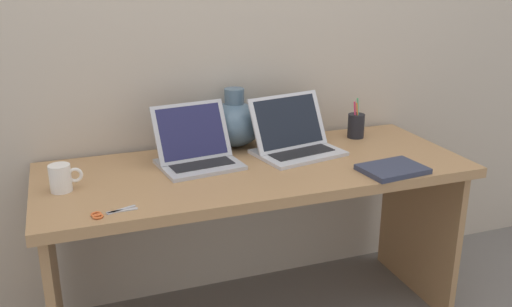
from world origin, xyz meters
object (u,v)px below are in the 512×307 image
at_px(laptop_left, 196,149).
at_px(green_vase, 235,123).
at_px(notebook_stack, 393,169).
at_px(laptop_right, 294,138).
at_px(coffee_mug, 61,178).
at_px(scissors, 106,213).
at_px(pen_cup, 356,125).

relative_size(laptop_left, green_vase, 1.31).
bearing_deg(notebook_stack, green_vase, 132.46).
distance_m(laptop_right, coffee_mug, 0.93).
bearing_deg(green_vase, laptop_left, -141.58).
distance_m(notebook_stack, coffee_mug, 1.21).
xyz_separation_m(laptop_left, scissors, (-0.38, -0.36, -0.06)).
height_order(coffee_mug, pen_cup, pen_cup).
bearing_deg(coffee_mug, notebook_stack, -10.82).
height_order(coffee_mug, scissors, coffee_mug).
xyz_separation_m(laptop_right, green_vase, (-0.20, 0.17, 0.04)).
bearing_deg(pen_cup, scissors, -158.28).
xyz_separation_m(notebook_stack, pen_cup, (0.09, 0.44, 0.05)).
xyz_separation_m(notebook_stack, scissors, (-1.06, -0.02, -0.01)).
distance_m(laptop_left, green_vase, 0.28).
xyz_separation_m(laptop_right, coffee_mug, (-0.92, -0.11, -0.01)).
bearing_deg(green_vase, coffee_mug, -158.58).
relative_size(notebook_stack, scissors, 1.60).
distance_m(laptop_left, laptop_right, 0.42).
bearing_deg(laptop_right, green_vase, 140.18).
distance_m(laptop_left, notebook_stack, 0.76).
height_order(pen_cup, scissors, pen_cup).
bearing_deg(green_vase, laptop_right, -39.82).
bearing_deg(green_vase, scissors, -138.37).
height_order(green_vase, pen_cup, green_vase).
height_order(green_vase, coffee_mug, green_vase).
distance_m(laptop_left, pen_cup, 0.77).
bearing_deg(laptop_left, laptop_right, 0.10).
bearing_deg(green_vase, notebook_stack, -47.54).
bearing_deg(laptop_left, coffee_mug, -167.46).
distance_m(coffee_mug, scissors, 0.28).
bearing_deg(coffee_mug, green_vase, 21.42).
bearing_deg(coffee_mug, pen_cup, 9.35).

